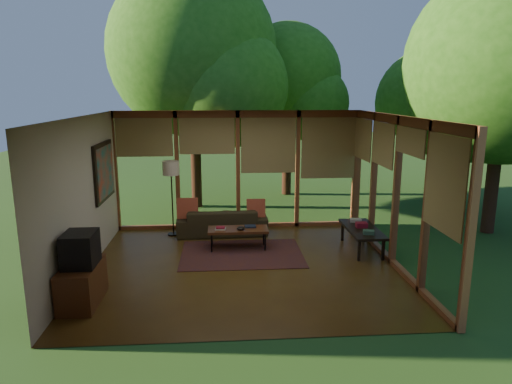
{
  "coord_description": "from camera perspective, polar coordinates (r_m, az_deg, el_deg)",
  "views": [
    {
      "loc": [
        -0.35,
        -7.77,
        3.1
      ],
      "look_at": [
        0.28,
        0.7,
        1.23
      ],
      "focal_mm": 32.0,
      "sensor_mm": 36.0,
      "label": 1
    }
  ],
  "objects": [
    {
      "name": "console_book_b",
      "position": [
        9.36,
        13.05,
        -4.03
      ],
      "size": [
        0.23,
        0.17,
        0.1
      ],
      "primitive_type": "cube",
      "rotation": [
        0.0,
        0.0,
        -0.04
      ],
      "color": "maroon",
      "rests_on": "side_console"
    },
    {
      "name": "side_console",
      "position": [
        9.34,
        13.12,
        -4.67
      ],
      "size": [
        0.6,
        1.4,
        0.46
      ],
      "color": "black",
      "rests_on": "floor"
    },
    {
      "name": "exterior_lawn",
      "position": [
        18.12,
        23.28,
        1.5
      ],
      "size": [
        40.0,
        40.0,
        0.0
      ],
      "primitive_type": "plane",
      "color": "#2A5520",
      "rests_on": "ground"
    },
    {
      "name": "tree_se",
      "position": [
        11.21,
        28.74,
        13.72
      ],
      "size": [
        4.19,
        4.19,
        5.75
      ],
      "color": "#3D2216",
      "rests_on": "ground"
    },
    {
      "name": "pillow_left",
      "position": [
        10.07,
        -8.56,
        -2.08
      ],
      "size": [
        0.45,
        0.24,
        0.47
      ],
      "primitive_type": "cube",
      "rotation": [
        -0.21,
        0.0,
        0.0
      ],
      "color": "maroon",
      "rests_on": "sofa"
    },
    {
      "name": "ct_book_side",
      "position": [
        9.25,
        -0.73,
        -4.31
      ],
      "size": [
        0.23,
        0.18,
        0.03
      ],
      "primitive_type": "cube",
      "rotation": [
        0.0,
        0.0,
        0.07
      ],
      "color": "#161F31",
      "rests_on": "coffee_table"
    },
    {
      "name": "ct_bowl",
      "position": [
        9.06,
        -1.92,
        -4.55
      ],
      "size": [
        0.16,
        0.16,
        0.07
      ],
      "primitive_type": "ellipsoid",
      "color": "black",
      "rests_on": "coffee_table"
    },
    {
      "name": "wall_painting",
      "position": [
        9.6,
        -18.45,
        2.47
      ],
      "size": [
        0.06,
        1.35,
        1.15
      ],
      "color": "black",
      "rests_on": "wall_left"
    },
    {
      "name": "coffee_table",
      "position": [
        9.17,
        -2.26,
        -4.79
      ],
      "size": [
        1.2,
        0.5,
        0.43
      ],
      "color": "#5E3019",
      "rests_on": "floor"
    },
    {
      "name": "floor",
      "position": [
        8.38,
        -1.57,
        -9.32
      ],
      "size": [
        5.5,
        5.5,
        0.0
      ],
      "primitive_type": "plane",
      "color": "brown",
      "rests_on": "ground"
    },
    {
      "name": "console_book_c",
      "position": [
        9.73,
        12.36,
        -3.48
      ],
      "size": [
        0.25,
        0.2,
        0.06
      ],
      "primitive_type": "cube",
      "rotation": [
        0.0,
        0.0,
        -0.18
      ],
      "color": "#B6B1A5",
      "rests_on": "side_console"
    },
    {
      "name": "tree_nw",
      "position": [
        12.48,
        -7.89,
        16.91
      ],
      "size": [
        4.39,
        4.39,
        6.3
      ],
      "color": "#3D2216",
      "rests_on": "ground"
    },
    {
      "name": "pillow_right",
      "position": [
        10.07,
        -0.01,
        -2.07
      ],
      "size": [
        0.41,
        0.22,
        0.43
      ],
      "primitive_type": "cube",
      "rotation": [
        -0.21,
        0.0,
        0.0
      ],
      "color": "maroon",
      "rests_on": "sofa"
    },
    {
      "name": "ct_book_upper",
      "position": [
        9.1,
        -4.46,
        -4.45
      ],
      "size": [
        0.18,
        0.14,
        0.03
      ],
      "primitive_type": "cube",
      "rotation": [
        0.0,
        0.0,
        -0.07
      ],
      "color": "maroon",
      "rests_on": "coffee_table"
    },
    {
      "name": "console_book_a",
      "position": [
        8.95,
        13.89,
        -4.91
      ],
      "size": [
        0.23,
        0.19,
        0.07
      ],
      "primitive_type": "cube",
      "rotation": [
        0.0,
        0.0,
        -0.23
      ],
      "color": "#386253",
      "rests_on": "side_console"
    },
    {
      "name": "window_wall_back",
      "position": [
        10.43,
        -2.26,
        2.73
      ],
      "size": [
        5.5,
        0.12,
        2.7
      ],
      "primitive_type": "cube",
      "color": "brown",
      "rests_on": "ground"
    },
    {
      "name": "floor_lamp",
      "position": [
        10.0,
        -10.57,
        2.43
      ],
      "size": [
        0.36,
        0.36,
        1.65
      ],
      "color": "black",
      "rests_on": "floor"
    },
    {
      "name": "media_cabinet",
      "position": [
        7.4,
        -20.92,
        -10.71
      ],
      "size": [
        0.5,
        1.0,
        0.6
      ],
      "primitive_type": "cube",
      "color": "#5E3019",
      "rests_on": "floor"
    },
    {
      "name": "television",
      "position": [
        7.2,
        -21.1,
        -6.67
      ],
      "size": [
        0.45,
        0.55,
        0.5
      ],
      "primitive_type": "cube",
      "color": "black",
      "rests_on": "media_cabinet"
    },
    {
      "name": "window_wall_right",
      "position": [
        8.55,
        17.11,
        0.03
      ],
      "size": [
        0.12,
        5.0,
        2.7
      ],
      "primitive_type": "cube",
      "color": "brown",
      "rests_on": "ground"
    },
    {
      "name": "rug",
      "position": [
        8.99,
        -1.79,
        -7.73
      ],
      "size": [
        2.35,
        1.67,
        0.01
      ],
      "primitive_type": "cube",
      "color": "maroon",
      "rests_on": "floor"
    },
    {
      "name": "sofa",
      "position": [
        10.17,
        -4.25,
        -3.68
      ],
      "size": [
        2.0,
        0.83,
        0.58
      ],
      "primitive_type": "imported",
      "rotation": [
        0.0,
        0.0,
        3.17
      ],
      "color": "#342D1A",
      "rests_on": "floor"
    },
    {
      "name": "wall_left",
      "position": [
        8.32,
        -20.9,
        -0.57
      ],
      "size": [
        0.04,
        5.0,
        2.7
      ],
      "primitive_type": "cube",
      "color": "beige",
      "rests_on": "ground"
    },
    {
      "name": "ceiling",
      "position": [
        7.79,
        -1.68,
        9.45
      ],
      "size": [
        5.5,
        5.5,
        0.0
      ],
      "primitive_type": "plane",
      "rotation": [
        3.14,
        0.0,
        0.0
      ],
      "color": "silver",
      "rests_on": "ground"
    },
    {
      "name": "tree_far",
      "position": [
        14.12,
        20.91,
        10.37
      ],
      "size": [
        3.05,
        3.05,
        4.33
      ],
      "color": "#3D2216",
      "rests_on": "ground"
    },
    {
      "name": "ct_book_lower",
      "position": [
        9.11,
        -4.46,
        -4.62
      ],
      "size": [
        0.22,
        0.18,
        0.03
      ],
      "primitive_type": "cube",
      "rotation": [
        0.0,
        0.0,
        -0.12
      ],
      "color": "#B6B1A5",
      "rests_on": "coffee_table"
    },
    {
      "name": "wall_front",
      "position": [
        5.57,
        -0.42,
        -5.92
      ],
      "size": [
        5.5,
        0.04,
        2.7
      ],
      "primitive_type": "cube",
      "color": "beige",
      "rests_on": "ground"
    },
    {
      "name": "tree_ne",
      "position": [
        13.95,
        3.97,
        14.11
      ],
      "size": [
        3.14,
        3.14,
        5.11
      ],
      "color": "#3D2216",
      "rests_on": "ground"
    }
  ]
}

